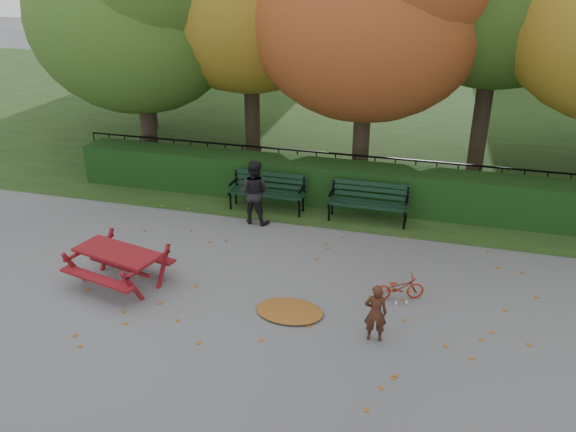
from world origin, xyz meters
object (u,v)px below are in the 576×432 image
(picnic_table, at_px, (118,258))
(adult, at_px, (254,192))
(bicycle, at_px, (399,288))
(tree_a, at_px, (142,1))
(bench_left, at_px, (268,189))
(child, at_px, (376,313))
(bench_right, at_px, (369,199))

(picnic_table, relative_size, adult, 1.25)
(bicycle, bearing_deg, tree_a, 33.52)
(bench_left, xyz_separation_m, adult, (-0.06, -0.80, 0.22))
(picnic_table, xyz_separation_m, adult, (1.50, 3.23, 0.21))
(picnic_table, bearing_deg, bicycle, 22.55)
(bench_left, relative_size, child, 1.83)
(picnic_table, height_order, adult, adult)
(bench_right, bearing_deg, picnic_table, -134.53)
(bench_left, distance_m, bench_right, 2.40)
(bicycle, bearing_deg, bench_left, 25.27)
(tree_a, relative_size, bicycle, 8.39)
(tree_a, height_order, adult, tree_a)
(bench_left, height_order, bicycle, bench_left)
(bicycle, bearing_deg, adult, 33.90)
(tree_a, xyz_separation_m, child, (7.04, -6.31, -4.03))
(adult, height_order, bicycle, adult)
(bench_right, distance_m, adult, 2.60)
(tree_a, xyz_separation_m, bench_right, (6.29, -1.88, -4.00))
(child, bearing_deg, picnic_table, -12.47)
(bench_left, relative_size, picnic_table, 0.98)
(bench_right, height_order, adult, adult)
(tree_a, bearing_deg, picnic_table, -68.55)
(bench_right, distance_m, picnic_table, 5.66)
(tree_a, bearing_deg, child, -41.88)
(bench_right, height_order, child, child)
(bench_right, bearing_deg, bicycle, -72.35)
(picnic_table, distance_m, child, 4.73)
(tree_a, height_order, bench_left, tree_a)
(adult, bearing_deg, bench_left, -88.58)
(tree_a, relative_size, bench_left, 4.16)
(child, distance_m, adult, 4.86)
(child, relative_size, adult, 0.67)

